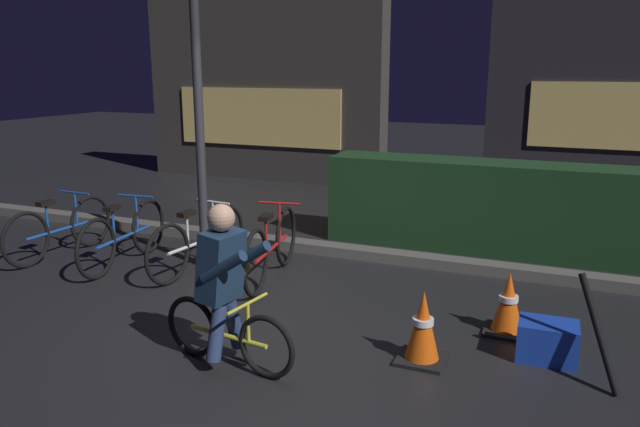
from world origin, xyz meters
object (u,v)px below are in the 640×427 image
at_px(closed_umbrella, 599,333).
at_px(parked_bike_leftmost, 60,229).
at_px(parked_bike_center_right, 272,247).
at_px(cyclist, 225,285).
at_px(parked_bike_center_left, 198,242).
at_px(parked_bike_left_mid, 124,236).
at_px(traffic_cone_near, 423,328).
at_px(traffic_cone_far, 508,304).
at_px(blue_crate, 547,341).
at_px(street_post, 200,137).

bearing_deg(closed_umbrella, parked_bike_leftmost, 38.38).
relative_size(parked_bike_center_right, cyclist, 1.34).
bearing_deg(parked_bike_center_left, closed_umbrella, -97.83).
height_order(parked_bike_left_mid, traffic_cone_near, parked_bike_left_mid).
xyz_separation_m(traffic_cone_far, blue_crate, (0.34, -0.39, -0.11)).
relative_size(street_post, traffic_cone_far, 5.45).
bearing_deg(street_post, parked_bike_center_left, -79.41).
height_order(parked_bike_left_mid, closed_umbrella, closed_umbrella).
bearing_deg(street_post, parked_bike_leftmost, -169.80).
bearing_deg(traffic_cone_near, cyclist, -155.13).
xyz_separation_m(blue_crate, closed_umbrella, (0.33, -0.25, 0.23)).
relative_size(parked_bike_center_right, traffic_cone_near, 2.95).
height_order(traffic_cone_far, cyclist, cyclist).
relative_size(traffic_cone_far, closed_umbrella, 0.63).
height_order(traffic_cone_near, closed_umbrella, closed_umbrella).
bearing_deg(traffic_cone_near, blue_crate, 24.56).
xyz_separation_m(parked_bike_leftmost, blue_crate, (5.46, -0.58, -0.18)).
bearing_deg(parked_bike_leftmost, street_post, -77.25).
xyz_separation_m(parked_bike_center_left, cyclist, (1.43, -1.76, 0.29)).
bearing_deg(parked_bike_center_right, closed_umbrella, -118.00).
height_order(blue_crate, cyclist, cyclist).
height_order(parked_bike_leftmost, blue_crate, parked_bike_leftmost).
bearing_deg(blue_crate, parked_bike_left_mid, 172.47).
distance_m(traffic_cone_near, traffic_cone_far, 0.95).
relative_size(street_post, cyclist, 2.35).
bearing_deg(cyclist, parked_bike_center_right, 115.15).
distance_m(street_post, parked_bike_leftmost, 2.14).
bearing_deg(parked_bike_left_mid, cyclist, -130.43).
height_order(parked_bike_leftmost, traffic_cone_near, parked_bike_leftmost).
xyz_separation_m(traffic_cone_far, cyclist, (-1.87, -1.41, 0.37)).
xyz_separation_m(parked_bike_leftmost, parked_bike_center_right, (2.68, 0.24, 0.02)).
height_order(parked_bike_center_left, closed_umbrella, closed_umbrella).
xyz_separation_m(street_post, traffic_cone_far, (3.33, -0.51, -1.20)).
height_order(parked_bike_center_left, blue_crate, parked_bike_center_left).
relative_size(parked_bike_leftmost, parked_bike_center_right, 0.95).
xyz_separation_m(parked_bike_center_right, blue_crate, (2.79, -0.82, -0.20)).
relative_size(parked_bike_center_left, traffic_cone_far, 3.00).
xyz_separation_m(parked_bike_leftmost, closed_umbrella, (5.80, -0.83, 0.05)).
relative_size(traffic_cone_near, traffic_cone_far, 1.06).
bearing_deg(traffic_cone_near, traffic_cone_far, 55.75).
bearing_deg(street_post, closed_umbrella, -16.03).
bearing_deg(parked_bike_left_mid, parked_bike_center_left, -86.91).
xyz_separation_m(traffic_cone_near, traffic_cone_far, (0.53, 0.79, -0.01)).
distance_m(parked_bike_left_mid, blue_crate, 4.58).
xyz_separation_m(parked_bike_left_mid, cyclist, (2.33, -1.62, 0.28)).
bearing_deg(parked_bike_left_mid, closed_umbrella, -105.49).
distance_m(cyclist, closed_umbrella, 2.67).
xyz_separation_m(parked_bike_leftmost, parked_bike_center_left, (1.82, 0.16, 0.00)).
bearing_deg(parked_bike_center_left, traffic_cone_near, -106.24).
height_order(parked_bike_center_right, blue_crate, parked_bike_center_right).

